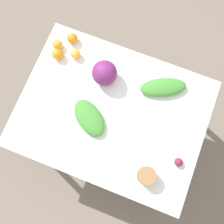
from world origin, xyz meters
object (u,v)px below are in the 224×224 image
at_px(paper_bag, 146,176).
at_px(greens_bunch_kale, 89,118).
at_px(orange_0, 58,54).
at_px(orange_2, 72,38).
at_px(cabbage_purple, 105,73).
at_px(orange_1, 57,44).
at_px(greens_bunch_scallion, 163,87).
at_px(orange_3, 75,54).
at_px(beet_root, 179,162).

distance_m(paper_bag, greens_bunch_kale, 0.56).
distance_m(orange_0, orange_2, 0.17).
height_order(cabbage_purple, orange_1, cabbage_purple).
height_order(greens_bunch_scallion, orange_2, orange_2).
distance_m(cabbage_purple, orange_3, 0.29).
bearing_deg(orange_2, beet_root, 150.66).
bearing_deg(orange_2, greens_bunch_scallion, 171.40).
relative_size(beet_root, orange_1, 0.79).
xyz_separation_m(paper_bag, orange_0, (0.91, -0.59, -0.01)).
bearing_deg(orange_3, greens_bunch_scallion, 179.32).
distance_m(paper_bag, greens_bunch_scallion, 0.64).
xyz_separation_m(beet_root, orange_3, (0.97, -0.48, 0.01)).
bearing_deg(orange_0, greens_bunch_kale, 138.29).
distance_m(greens_bunch_kale, orange_0, 0.54).
height_order(orange_2, orange_3, orange_2).
distance_m(cabbage_purple, paper_bag, 0.76).
bearing_deg(greens_bunch_kale, beet_root, 174.68).
bearing_deg(orange_2, orange_1, 45.18).
bearing_deg(orange_1, orange_0, 115.40).
relative_size(paper_bag, greens_bunch_scallion, 0.36).
height_order(greens_bunch_kale, orange_2, orange_2).
relative_size(cabbage_purple, orange_3, 2.48).
height_order(paper_bag, greens_bunch_scallion, paper_bag).
bearing_deg(greens_bunch_scallion, paper_bag, 98.35).
relative_size(orange_1, orange_2, 0.92).
height_order(greens_bunch_scallion, orange_3, orange_3).
bearing_deg(greens_bunch_kale, orange_1, -44.67).
bearing_deg(orange_0, beet_root, 158.77).
bearing_deg(beet_root, orange_2, -29.34).
xyz_separation_m(greens_bunch_scallion, beet_root, (-0.27, 0.47, -0.00)).
height_order(beet_root, orange_1, orange_1).
bearing_deg(orange_3, greens_bunch_kale, 124.34).
relative_size(cabbage_purple, orange_1, 2.46).
relative_size(greens_bunch_scallion, orange_1, 4.60).
distance_m(greens_bunch_scallion, orange_2, 0.78).
bearing_deg(orange_0, paper_bag, 147.18).
bearing_deg(orange_1, greens_bunch_scallion, 178.03).
relative_size(greens_bunch_kale, orange_1, 4.04).
distance_m(greens_bunch_kale, greens_bunch_scallion, 0.58).
height_order(cabbage_purple, orange_2, cabbage_purple).
distance_m(greens_bunch_kale, orange_3, 0.50).
xyz_separation_m(paper_bag, greens_bunch_scallion, (0.09, -0.63, -0.02)).
relative_size(paper_bag, beet_root, 2.07).
xyz_separation_m(cabbage_purple, greens_bunch_scallion, (-0.43, -0.07, -0.06)).
bearing_deg(greens_bunch_scallion, orange_2, -8.60).
distance_m(greens_bunch_scallion, orange_3, 0.70).
bearing_deg(orange_3, cabbage_purple, 163.25).
height_order(beet_root, orange_3, orange_3).
relative_size(greens_bunch_scallion, orange_3, 4.64).
bearing_deg(beet_root, greens_bunch_scallion, -59.85).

